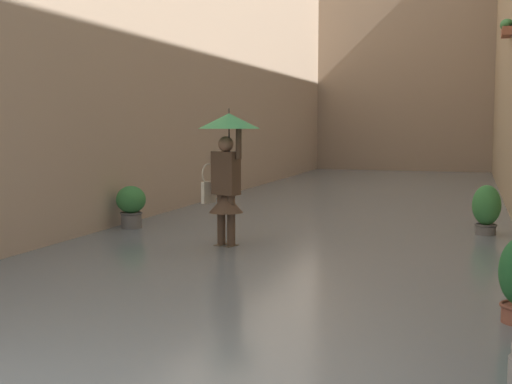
{
  "coord_description": "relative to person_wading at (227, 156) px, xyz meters",
  "views": [
    {
      "loc": [
        -2.54,
        2.47,
        1.86
      ],
      "look_at": [
        0.33,
        -6.5,
        0.91
      ],
      "focal_mm": 47.03,
      "sensor_mm": 36.0,
      "label": 1
    }
  ],
  "objects": [
    {
      "name": "potted_plant_mid_left",
      "position": [
        -3.62,
        -2.22,
        -0.91
      ],
      "size": [
        0.45,
        0.45,
        0.89
      ],
      "color": "#66605B",
      "rests_on": "ground_plane"
    },
    {
      "name": "potted_plant_near_right",
      "position": [
        2.16,
        -1.08,
        -0.93
      ],
      "size": [
        0.51,
        0.51,
        0.81
      ],
      "color": "#66605B",
      "rests_on": "ground_plane"
    },
    {
      "name": "flood_water",
      "position": [
        -0.81,
        -5.27,
        -1.36
      ],
      "size": [
        7.41,
        29.79,
        0.09
      ],
      "primitive_type": "cube",
      "color": "slate",
      "rests_on": "ground_plane"
    },
    {
      "name": "person_wading",
      "position": [
        0.0,
        0.0,
        0.0
      ],
      "size": [
        0.89,
        0.89,
        2.09
      ],
      "color": "#4C4233",
      "rests_on": "ground_plane"
    },
    {
      "name": "ground_plane",
      "position": [
        -0.81,
        -5.27,
        -1.4
      ],
      "size": [
        60.0,
        60.0,
        0.0
      ],
      "primitive_type": "plane",
      "color": "slate"
    },
    {
      "name": "building_facade_far",
      "position": [
        -0.81,
        -18.06,
        5.13
      ],
      "size": [
        10.21,
        1.8,
        13.07
      ],
      "primitive_type": "cube",
      "color": "gray",
      "rests_on": "ground_plane"
    }
  ]
}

